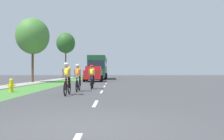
{
  "coord_description": "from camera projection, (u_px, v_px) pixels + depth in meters",
  "views": [
    {
      "loc": [
        0.59,
        -4.96,
        1.13
      ],
      "look_at": [
        0.6,
        19.33,
        1.32
      ],
      "focal_mm": 38.68,
      "sensor_mm": 36.0,
      "label": 1
    }
  ],
  "objects": [
    {
      "name": "cyclist_trailing",
      "position": [
        78.0,
        77.0,
        13.96
      ],
      "size": [
        0.42,
        1.72,
        1.58
      ],
      "color": "black",
      "rests_on": "ground_plane"
    },
    {
      "name": "grass_verge",
      "position": [
        58.0,
        83.0,
        24.95
      ],
      "size": [
        2.77,
        70.0,
        0.01
      ],
      "primitive_type": "cube",
      "color": "#478438",
      "rests_on": "ground_plane"
    },
    {
      "name": "street_tree_far",
      "position": [
        66.0,
        43.0,
        45.66
      ],
      "size": [
        3.54,
        3.54,
        8.57
      ],
      "color": "brown",
      "rests_on": "ground_plane"
    },
    {
      "name": "street_tree_near",
      "position": [
        33.0,
        36.0,
        25.87
      ],
      "size": [
        3.53,
        3.53,
        6.93
      ],
      "color": "brown",
      "rests_on": "ground_plane"
    },
    {
      "name": "ground_plane",
      "position": [
        106.0,
        83.0,
        24.95
      ],
      "size": [
        120.0,
        120.0,
        0.0
      ],
      "primitive_type": "plane",
      "color": "#424244"
    },
    {
      "name": "suv_red",
      "position": [
        93.0,
        73.0,
        28.5
      ],
      "size": [
        2.15,
        4.7,
        1.79
      ],
      "color": "red",
      "rests_on": "ground_plane"
    },
    {
      "name": "cyclist_lead",
      "position": [
        67.0,
        78.0,
        11.76
      ],
      "size": [
        0.42,
        1.72,
        1.58
      ],
      "color": "black",
      "rests_on": "ground_plane"
    },
    {
      "name": "sidewalk_concrete",
      "position": [
        36.0,
        83.0,
        24.95
      ],
      "size": [
        1.84,
        70.0,
        0.1
      ],
      "primitive_type": "cube",
      "color": "#9E998E",
      "rests_on": "ground_plane"
    },
    {
      "name": "fire_hydrant_yellow",
      "position": [
        11.0,
        86.0,
        13.38
      ],
      "size": [
        0.44,
        0.38,
        0.76
      ],
      "color": "yellow",
      "rests_on": "ground_plane"
    },
    {
      "name": "cyclist_distant",
      "position": [
        92.0,
        77.0,
        16.01
      ],
      "size": [
        0.42,
        1.72,
        1.58
      ],
      "color": "black",
      "rests_on": "ground_plane"
    },
    {
      "name": "lane_markings_center",
      "position": [
        107.0,
        81.0,
        28.95
      ],
      "size": [
        0.12,
        52.71,
        0.01
      ],
      "color": "white",
      "rests_on": "ground_plane"
    },
    {
      "name": "bus_dark_green",
      "position": [
        98.0,
        67.0,
        39.1
      ],
      "size": [
        2.78,
        11.6,
        3.48
      ],
      "color": "#194C2D",
      "rests_on": "ground_plane"
    }
  ]
}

